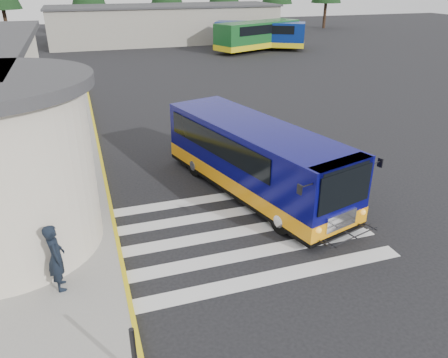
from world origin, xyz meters
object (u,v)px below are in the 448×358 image
object	(u,v)px
bollard	(134,354)
far_bus_b	(258,35)
far_bus_a	(260,34)
pedestrian_b	(68,227)
transit_bus	(255,161)
pedestrian_a	(56,257)

from	to	relation	value
bollard	far_bus_b	xyz separation A→B (m)	(18.08, 37.91, 0.89)
far_bus_a	far_bus_b	size ratio (longest dim) A/B	0.94
bollard	far_bus_b	distance (m)	42.01
pedestrian_b	transit_bus	bearing A→B (deg)	87.38
pedestrian_a	far_bus_b	size ratio (longest dim) A/B	0.18
pedestrian_a	far_bus_b	xyz separation A→B (m)	(19.48, 34.57, 0.61)
pedestrian_a	far_bus_b	distance (m)	39.68
far_bus_a	far_bus_b	bearing A→B (deg)	172.00
transit_bus	far_bus_b	bearing A→B (deg)	52.01
pedestrian_b	far_bus_a	bearing A→B (deg)	127.18
pedestrian_b	far_bus_b	world-z (taller)	far_bus_b
pedestrian_a	far_bus_b	world-z (taller)	far_bus_b
far_bus_a	transit_bus	bearing A→B (deg)	-174.68
bollard	far_bus_b	world-z (taller)	far_bus_b
pedestrian_b	bollard	bearing A→B (deg)	-9.30
bollard	far_bus_a	bearing A→B (deg)	64.25
far_bus_a	far_bus_b	world-z (taller)	far_bus_b
pedestrian_b	far_bus_b	distance (m)	38.34
pedestrian_a	far_bus_a	distance (m)	40.67
pedestrian_b	far_bus_a	world-z (taller)	far_bus_a
transit_bus	pedestrian_b	world-z (taller)	transit_bus
far_bus_b	bollard	bearing A→B (deg)	132.12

